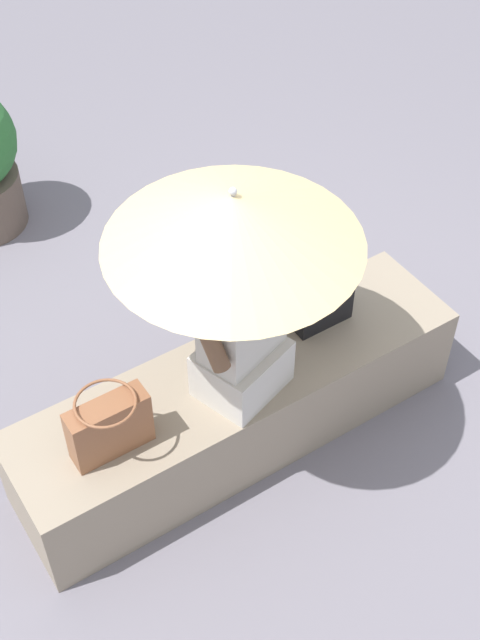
{
  "coord_description": "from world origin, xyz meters",
  "views": [
    {
      "loc": [
        1.28,
        1.98,
        3.16
      ],
      "look_at": [
        0.01,
        0.04,
        0.78
      ],
      "focal_mm": 48.33,
      "sensor_mm": 36.0,
      "label": 1
    }
  ],
  "objects_px": {
    "handbag_black": "(109,426)",
    "tote_bag_canvas": "(319,294)",
    "person_seated": "(242,320)",
    "parasol": "(233,220)"
  },
  "relations": [
    {
      "from": "handbag_black",
      "to": "tote_bag_canvas",
      "type": "height_order",
      "value": "tote_bag_canvas"
    },
    {
      "from": "person_seated",
      "to": "handbag_black",
      "type": "bearing_deg",
      "value": -1.27
    },
    {
      "from": "person_seated",
      "to": "parasol",
      "type": "relative_size",
      "value": 0.91
    },
    {
      "from": "parasol",
      "to": "person_seated",
      "type": "bearing_deg",
      "value": 103.63
    },
    {
      "from": "parasol",
      "to": "handbag_black",
      "type": "xyz_separation_m",
      "value": [
        0.58,
        0.03,
        -0.71
      ]
    },
    {
      "from": "person_seated",
      "to": "parasol",
      "type": "xyz_separation_m",
      "value": [
        0.01,
        -0.04,
        0.46
      ]
    },
    {
      "from": "person_seated",
      "to": "tote_bag_canvas",
      "type": "bearing_deg",
      "value": -163.24
    },
    {
      "from": "person_seated",
      "to": "parasol",
      "type": "height_order",
      "value": "parasol"
    },
    {
      "from": "parasol",
      "to": "tote_bag_canvas",
      "type": "xyz_separation_m",
      "value": [
        -0.5,
        -0.11,
        -0.7
      ]
    },
    {
      "from": "parasol",
      "to": "tote_bag_canvas",
      "type": "distance_m",
      "value": 0.87
    }
  ]
}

